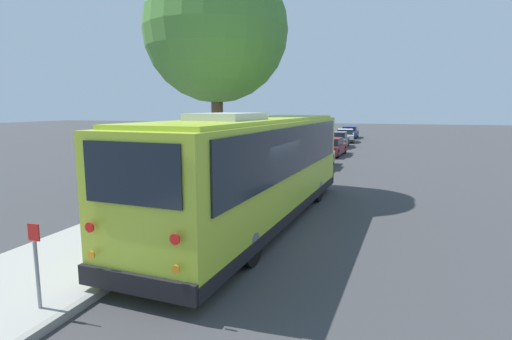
{
  "coord_description": "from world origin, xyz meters",
  "views": [
    {
      "loc": [
        -9.89,
        -3.31,
        3.39
      ],
      "look_at": [
        2.88,
        0.76,
        1.3
      ],
      "focal_mm": 28.0,
      "sensor_mm": 36.0,
      "label": 1
    }
  ],
  "objects_px": {
    "sign_post_far": "(118,223)",
    "parked_sedan_gray": "(337,140)",
    "parked_sedan_white": "(345,136)",
    "street_tree": "(217,21)",
    "parked_sedan_tan": "(315,157)",
    "parked_sedan_maroon": "(331,147)",
    "parked_sedan_blue": "(350,133)",
    "shuttle_bus": "(258,164)",
    "sign_post_near": "(37,265)"
  },
  "relations": [
    {
      "from": "parked_sedan_tan",
      "to": "parked_sedan_white",
      "type": "height_order",
      "value": "parked_sedan_white"
    },
    {
      "from": "parked_sedan_blue",
      "to": "street_tree",
      "type": "xyz_separation_m",
      "value": [
        -31.76,
        2.68,
        6.12
      ]
    },
    {
      "from": "parked_sedan_gray",
      "to": "sign_post_far",
      "type": "xyz_separation_m",
      "value": [
        -28.48,
        1.42,
        0.38
      ]
    },
    {
      "from": "parked_sedan_blue",
      "to": "sign_post_far",
      "type": "height_order",
      "value": "sign_post_far"
    },
    {
      "from": "street_tree",
      "to": "sign_post_far",
      "type": "height_order",
      "value": "street_tree"
    },
    {
      "from": "parked_sedan_tan",
      "to": "parked_sedan_maroon",
      "type": "bearing_deg",
      "value": 0.84
    },
    {
      "from": "parked_sedan_gray",
      "to": "street_tree",
      "type": "height_order",
      "value": "street_tree"
    },
    {
      "from": "parked_sedan_maroon",
      "to": "parked_sedan_gray",
      "type": "height_order",
      "value": "parked_sedan_gray"
    },
    {
      "from": "parked_sedan_gray",
      "to": "parked_sedan_white",
      "type": "bearing_deg",
      "value": -1.1
    },
    {
      "from": "parked_sedan_tan",
      "to": "parked_sedan_maroon",
      "type": "xyz_separation_m",
      "value": [
        6.33,
        -0.09,
        -0.01
      ]
    },
    {
      "from": "parked_sedan_gray",
      "to": "parked_sedan_blue",
      "type": "height_order",
      "value": "parked_sedan_gray"
    },
    {
      "from": "parked_sedan_tan",
      "to": "parked_sedan_blue",
      "type": "height_order",
      "value": "parked_sedan_blue"
    },
    {
      "from": "parked_sedan_gray",
      "to": "sign_post_near",
      "type": "xyz_separation_m",
      "value": [
        -30.57,
        1.42,
        0.26
      ]
    },
    {
      "from": "parked_sedan_maroon",
      "to": "sign_post_far",
      "type": "xyz_separation_m",
      "value": [
        -22.07,
        1.67,
        0.41
      ]
    },
    {
      "from": "parked_sedan_blue",
      "to": "sign_post_far",
      "type": "distance_m",
      "value": 39.88
    },
    {
      "from": "parked_sedan_white",
      "to": "street_tree",
      "type": "relative_size",
      "value": 0.45
    },
    {
      "from": "sign_post_near",
      "to": "street_tree",
      "type": "bearing_deg",
      "value": 6.14
    },
    {
      "from": "parked_sedan_blue",
      "to": "sign_post_near",
      "type": "xyz_separation_m",
      "value": [
        -41.93,
        1.59,
        0.28
      ]
    },
    {
      "from": "sign_post_far",
      "to": "parked_sedan_white",
      "type": "bearing_deg",
      "value": -2.69
    },
    {
      "from": "shuttle_bus",
      "to": "parked_sedan_maroon",
      "type": "xyz_separation_m",
      "value": [
        17.86,
        0.09,
        -1.17
      ]
    },
    {
      "from": "parked_sedan_blue",
      "to": "sign_post_far",
      "type": "xyz_separation_m",
      "value": [
        -39.85,
        1.59,
        0.39
      ]
    },
    {
      "from": "parked_sedan_blue",
      "to": "sign_post_far",
      "type": "relative_size",
      "value": 2.78
    },
    {
      "from": "parked_sedan_white",
      "to": "sign_post_far",
      "type": "bearing_deg",
      "value": 173.76
    },
    {
      "from": "street_tree",
      "to": "parked_sedan_tan",
      "type": "bearing_deg",
      "value": -19.21
    },
    {
      "from": "shuttle_bus",
      "to": "sign_post_near",
      "type": "xyz_separation_m",
      "value": [
        -6.3,
        1.76,
        -0.86
      ]
    },
    {
      "from": "parked_sedan_gray",
      "to": "sign_post_near",
      "type": "relative_size",
      "value": 3.02
    },
    {
      "from": "shuttle_bus",
      "to": "parked_sedan_tan",
      "type": "bearing_deg",
      "value": 4.78
    },
    {
      "from": "parked_sedan_blue",
      "to": "parked_sedan_white",
      "type": "bearing_deg",
      "value": -179.11
    },
    {
      "from": "parked_sedan_white",
      "to": "parked_sedan_maroon",
      "type": "bearing_deg",
      "value": 176.78
    },
    {
      "from": "street_tree",
      "to": "sign_post_far",
      "type": "bearing_deg",
      "value": -172.29
    },
    {
      "from": "parked_sedan_white",
      "to": "sign_post_near",
      "type": "relative_size",
      "value": 3.08
    },
    {
      "from": "parked_sedan_tan",
      "to": "parked_sedan_white",
      "type": "distance_m",
      "value": 18.33
    },
    {
      "from": "street_tree",
      "to": "sign_post_far",
      "type": "relative_size",
      "value": 5.96
    },
    {
      "from": "sign_post_far",
      "to": "parked_sedan_gray",
      "type": "bearing_deg",
      "value": -2.86
    },
    {
      "from": "parked_sedan_maroon",
      "to": "sign_post_near",
      "type": "distance_m",
      "value": 24.21
    },
    {
      "from": "street_tree",
      "to": "sign_post_near",
      "type": "distance_m",
      "value": 11.78
    },
    {
      "from": "parked_sedan_blue",
      "to": "parked_sedan_maroon",
      "type": "bearing_deg",
      "value": -178.97
    },
    {
      "from": "parked_sedan_maroon",
      "to": "parked_sedan_tan",
      "type": "bearing_deg",
      "value": -176.35
    },
    {
      "from": "street_tree",
      "to": "sign_post_near",
      "type": "bearing_deg",
      "value": -173.86
    },
    {
      "from": "parked_sedan_tan",
      "to": "sign_post_far",
      "type": "xyz_separation_m",
      "value": [
        -15.74,
        1.57,
        0.4
      ]
    },
    {
      "from": "parked_sedan_white",
      "to": "sign_post_far",
      "type": "distance_m",
      "value": 34.11
    },
    {
      "from": "parked_sedan_tan",
      "to": "parked_sedan_maroon",
      "type": "distance_m",
      "value": 6.33
    },
    {
      "from": "parked_sedan_maroon",
      "to": "street_tree",
      "type": "xyz_separation_m",
      "value": [
        -13.99,
        2.76,
        6.14
      ]
    },
    {
      "from": "parked_sedan_tan",
      "to": "parked_sedan_maroon",
      "type": "relative_size",
      "value": 0.96
    },
    {
      "from": "shuttle_bus",
      "to": "parked_sedan_blue",
      "type": "height_order",
      "value": "shuttle_bus"
    },
    {
      "from": "shuttle_bus",
      "to": "parked_sedan_gray",
      "type": "distance_m",
      "value": 24.3
    },
    {
      "from": "parked_sedan_tan",
      "to": "parked_sedan_maroon",
      "type": "height_order",
      "value": "parked_sedan_tan"
    },
    {
      "from": "sign_post_far",
      "to": "street_tree",
      "type": "bearing_deg",
      "value": 7.71
    },
    {
      "from": "parked_sedan_tan",
      "to": "sign_post_far",
      "type": "relative_size",
      "value": 2.72
    },
    {
      "from": "shuttle_bus",
      "to": "parked_sedan_white",
      "type": "relative_size",
      "value": 2.64
    }
  ]
}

